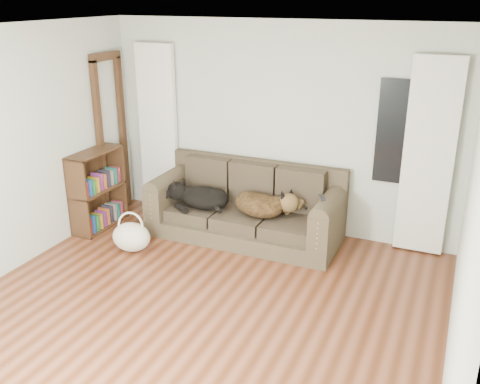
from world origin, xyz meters
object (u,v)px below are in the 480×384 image
at_px(tote_bag, 132,238).
at_px(dog_black_lab, 202,198).
at_px(sofa, 245,203).
at_px(dog_shepherd, 263,204).
at_px(bookshelf, 98,190).

bearing_deg(tote_bag, dog_black_lab, 55.04).
bearing_deg(sofa, tote_bag, -140.82).
distance_m(dog_shepherd, tote_bag, 1.61).
relative_size(dog_black_lab, dog_shepherd, 0.98).
bearing_deg(dog_black_lab, bookshelf, -157.17).
xyz_separation_m(dog_shepherd, bookshelf, (-2.11, -0.41, 0.01)).
height_order(sofa, bookshelf, bookshelf).
height_order(tote_bag, bookshelf, bookshelf).
height_order(sofa, tote_bag, sofa).
relative_size(sofa, bookshelf, 2.29).
relative_size(sofa, tote_bag, 4.96).
xyz_separation_m(dog_black_lab, tote_bag, (-0.54, -0.77, -0.32)).
relative_size(tote_bag, bookshelf, 0.46).
xyz_separation_m(sofa, tote_bag, (-1.08, -0.88, -0.29)).
distance_m(dog_black_lab, bookshelf, 1.36).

